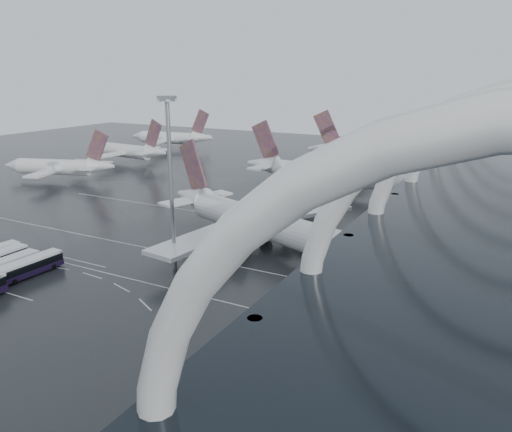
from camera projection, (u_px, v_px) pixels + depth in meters
The scene contains 17 objects.
ground at pixel (148, 277), 88.38m from camera, with size 420.00×420.00×0.00m, color black.
lane_marking_near at pixel (140, 281), 86.69m from camera, with size 120.00×0.25×0.01m, color beige.
lane_marking_mid at pixel (187, 256), 98.55m from camera, with size 120.00×0.25×0.01m, color beige.
lane_marking_far at pixel (254, 220), 122.28m from camera, with size 120.00×0.25×0.01m, color beige.
bus_bay_line_north at pixel (53, 255), 99.24m from camera, with size 28.00×0.25×0.01m, color beige.
airliner_main at pixel (259, 223), 102.80m from camera, with size 58.27×50.53×20.29m.
airliner_gate_b at pixel (329, 175), 149.99m from camera, with size 59.19×53.25×20.57m.
airliner_gate_c at pixel (386, 154), 186.82m from camera, with size 59.40×54.04×21.53m.
jet_remote_west at pixel (61, 167), 166.33m from camera, with size 39.28×31.93×17.37m.
jet_remote_mid at pixel (128, 151), 198.47m from camera, with size 41.62×33.55×18.12m.
jet_remote_far at pixel (173, 138), 236.58m from camera, with size 43.30×34.95×18.83m.
bus_row_near_c at pixel (6, 267), 88.85m from camera, with size 3.07×12.28×3.01m.
bus_row_near_d at pixel (29, 266), 88.81m from camera, with size 3.40×12.62×3.08m.
floodlight_mast at pixel (170, 164), 87.01m from camera, with size 2.39×2.39×31.19m.
gse_cart_belly_a at pixel (318, 259), 95.65m from camera, with size 2.09×1.24×1.14m, color #A86616.
gse_cart_belly_b at pixel (304, 249), 100.62m from camera, with size 2.38×1.41×1.30m, color slate.
gse_cart_belly_d at pixel (345, 258), 95.97m from camera, with size 1.88×1.11×1.03m, color slate.
Camera 1 is at (55.52, -63.18, 35.00)m, focal length 35.00 mm.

